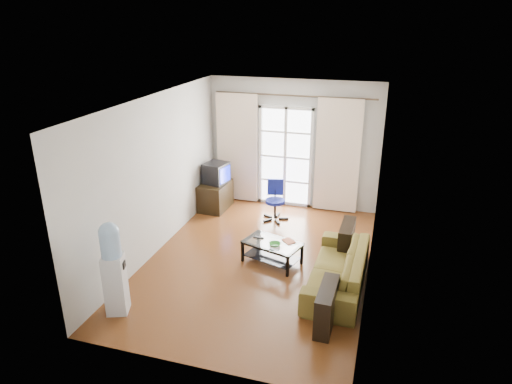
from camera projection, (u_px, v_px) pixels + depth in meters
The scene contains 20 objects.
floor at pixel (258, 261), 7.72m from camera, with size 5.20×5.20×0.00m, color brown.
ceiling at pixel (258, 101), 6.73m from camera, with size 5.20×5.20×0.00m, color white.
wall_back at pixel (293, 144), 9.55m from camera, with size 3.60×0.02×2.70m, color #BAB7B1.
wall_front at pixel (190, 268), 4.91m from camera, with size 3.60×0.02×2.70m, color #BAB7B1.
wall_left at pixel (156, 176), 7.70m from camera, with size 0.02×5.20×2.70m, color #BAB7B1.
wall_right at pixel (375, 199), 6.75m from camera, with size 0.02×5.20×2.70m, color #BAB7B1.
french_door at pixel (285, 157), 9.64m from camera, with size 1.16×0.06×2.15m.
curtain_rod at pixel (294, 96), 9.08m from camera, with size 0.04×0.04×3.30m, color #4C3F2D.
curtain_left at pixel (237, 148), 9.81m from camera, with size 0.90×0.07×2.35m, color beige.
curtain_right at pixel (338, 157), 9.24m from camera, with size 0.90×0.07×2.35m, color beige.
radiator at pixel (328, 195), 9.62m from camera, with size 0.64×0.12×0.64m, color #9A9B9D.
sofa at pixel (338, 268), 6.93m from camera, with size 0.83×2.01×0.58m, color brown.
coffee_table at pixel (272, 250), 7.58m from camera, with size 1.05×0.78×0.38m.
bowl at pixel (275, 244), 7.41m from camera, with size 0.21×0.21×0.05m, color #32894F.
book at pixel (285, 242), 7.52m from camera, with size 0.26×0.26×0.02m, color #973112.
remote at pixel (259, 237), 7.68m from camera, with size 0.18×0.05×0.02m, color black.
tv_stand at pixel (215, 196), 9.70m from camera, with size 0.52×0.79×0.58m, color black.
crt_tv at pixel (215, 173), 9.55m from camera, with size 0.54×0.55×0.43m.
task_chair at pixel (275, 208), 9.21m from camera, with size 0.67×0.67×0.81m.
water_cooler at pixel (113, 267), 6.15m from camera, with size 0.36×0.36×1.37m.
Camera 1 is at (1.90, -6.49, 3.90)m, focal length 32.00 mm.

